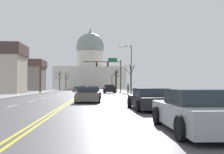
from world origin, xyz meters
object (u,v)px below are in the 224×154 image
pickup_truck_near_00 (109,89)px  sedan_near_04 (88,95)px  sedan_near_02 (91,92)px  sedan_oncoming_01 (80,89)px  sedan_near_03 (92,93)px  sedan_oncoming_00 (77,89)px  signal_gantry (110,68)px  sedan_near_05 (150,99)px  pedestrian_00 (128,88)px  sedan_oncoming_03 (84,88)px  sedan_near_01 (93,90)px  sedan_oncoming_02 (82,88)px  street_lamp_right (130,65)px  sedan_near_06 (198,112)px

pickup_truck_near_00 → sedan_near_04: size_ratio=1.18×
sedan_near_02 → sedan_oncoming_01: bearing=96.2°
sedan_near_03 → sedan_oncoming_00: size_ratio=1.08×
sedan_near_02 → sedan_near_04: (-0.07, -13.50, 0.04)m
signal_gantry → sedan_near_05: 36.77m
signal_gantry → pedestrian_00: signal_gantry is taller
sedan_near_03 → sedan_oncoming_00: sedan_near_03 is taller
sedan_near_04 → sedan_oncoming_03: (-3.55, 70.74, 0.01)m
signal_gantry → sedan_near_01: size_ratio=1.80×
pickup_truck_near_00 → sedan_near_04: bearing=-97.5°
signal_gantry → sedan_oncoming_03: 41.99m
sedan_oncoming_03 → signal_gantry: bearing=-79.8°
sedan_near_05 → sedan_oncoming_02: bearing=96.4°
sedan_near_01 → sedan_near_03: size_ratio=0.94×
street_lamp_right → pickup_truck_near_00: size_ratio=1.47×
signal_gantry → sedan_oncoming_01: 17.75m
sedan_oncoming_01 → sedan_near_06: bearing=-83.2°
signal_gantry → sedan_near_04: bearing=-97.4°
pickup_truck_near_00 → sedan_near_02: pickup_truck_near_00 is taller
sedan_near_05 → sedan_oncoming_01: (-7.12, 52.02, -0.04)m
sedan_near_02 → pickup_truck_near_00: bearing=74.8°
sedan_near_02 → sedan_near_06: (3.57, -27.08, 0.03)m
sedan_oncoming_00 → pickup_truck_near_00: bearing=-53.5°
signal_gantry → street_lamp_right: 11.00m
sedan_near_06 → sedan_oncoming_02: sedan_near_06 is taller
sedan_near_05 → pedestrian_00: size_ratio=2.79×
sedan_near_06 → sedan_near_03: bearing=99.9°
sedan_near_04 → sedan_near_05: sedan_near_04 is taller
sedan_oncoming_02 → sedan_near_06: bearing=-84.2°
pickup_truck_near_00 → sedan_near_06: pickup_truck_near_00 is taller
sedan_oncoming_00 → signal_gantry: bearing=-36.4°
sedan_near_03 → signal_gantry: bearing=81.3°
sedan_near_06 → sedan_oncoming_03: bearing=94.9°
signal_gantry → sedan_near_02: size_ratio=1.80×
sedan_near_06 → sedan_oncoming_03: 84.63m
sedan_near_04 → pedestrian_00: 21.31m
signal_gantry → sedan_near_03: 24.35m
sedan_oncoming_00 → sedan_oncoming_01: sedan_oncoming_01 is taller
sedan_near_04 → sedan_near_05: bearing=-61.4°
sedan_near_04 → sedan_near_05: (3.72, -6.82, -0.02)m
sedan_near_03 → sedan_oncoming_01: (-3.63, 39.17, 0.00)m
sedan_near_02 → sedan_oncoming_01: sedan_near_02 is taller
sedan_near_01 → sedan_near_03: sedan_near_01 is taller
sedan_near_06 → sedan_oncoming_03: sedan_oncoming_03 is taller
sedan_oncoming_00 → sedan_oncoming_01: 10.24m
sedan_oncoming_02 → sedan_oncoming_03: (0.00, 13.10, 0.02)m
pickup_truck_near_00 → pedestrian_00: size_ratio=3.30×
street_lamp_right → sedan_oncoming_01: size_ratio=1.80×
street_lamp_right → sedan_near_01: street_lamp_right is taller
signal_gantry → sedan_near_02: bearing=-103.2°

